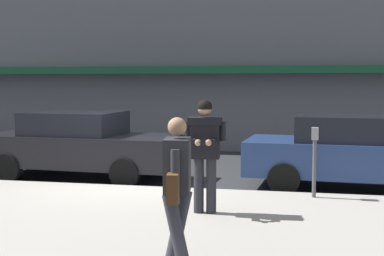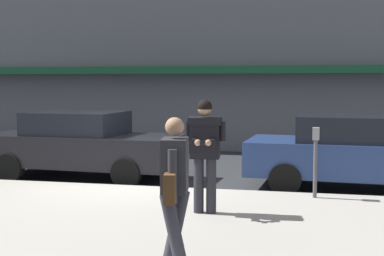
{
  "view_description": "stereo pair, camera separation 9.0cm",
  "coord_description": "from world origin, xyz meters",
  "px_view_note": "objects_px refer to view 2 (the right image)",
  "views": [
    {
      "loc": [
        3.39,
        -10.38,
        2.22
      ],
      "look_at": [
        1.67,
        -2.07,
        1.49
      ],
      "focal_mm": 50.0,
      "sensor_mm": 36.0,
      "label": 1
    },
    {
      "loc": [
        3.47,
        -10.36,
        2.22
      ],
      "look_at": [
        1.67,
        -2.07,
        1.49
      ],
      "focal_mm": 50.0,
      "sensor_mm": 36.0,
      "label": 2
    }
  ],
  "objects_px": {
    "parked_sedan_mid": "(83,144)",
    "pedestrian_with_bag": "(175,183)",
    "parking_meter": "(316,152)",
    "parked_sedan_far": "(357,152)",
    "man_texting_on_phone": "(205,144)"
  },
  "relations": [
    {
      "from": "parked_sedan_mid",
      "to": "pedestrian_with_bag",
      "type": "relative_size",
      "value": 2.7
    },
    {
      "from": "parking_meter",
      "to": "pedestrian_with_bag",
      "type": "bearing_deg",
      "value": -111.09
    },
    {
      "from": "parked_sedan_mid",
      "to": "pedestrian_with_bag",
      "type": "xyz_separation_m",
      "value": [
        3.64,
        -5.76,
        0.32
      ]
    },
    {
      "from": "parked_sedan_far",
      "to": "pedestrian_with_bag",
      "type": "bearing_deg",
      "value": -113.43
    },
    {
      "from": "parked_sedan_mid",
      "to": "parked_sedan_far",
      "type": "relative_size",
      "value": 1.0
    },
    {
      "from": "parked_sedan_far",
      "to": "man_texting_on_phone",
      "type": "height_order",
      "value": "man_texting_on_phone"
    },
    {
      "from": "man_texting_on_phone",
      "to": "parking_meter",
      "type": "distance_m",
      "value": 2.33
    },
    {
      "from": "parked_sedan_far",
      "to": "man_texting_on_phone",
      "type": "relative_size",
      "value": 2.55
    },
    {
      "from": "man_texting_on_phone",
      "to": "pedestrian_with_bag",
      "type": "bearing_deg",
      "value": -86.68
    },
    {
      "from": "parked_sedan_mid",
      "to": "parking_meter",
      "type": "xyz_separation_m",
      "value": [
        5.22,
        -1.67,
        0.18
      ]
    },
    {
      "from": "parked_sedan_mid",
      "to": "parked_sedan_far",
      "type": "height_order",
      "value": "same"
    },
    {
      "from": "pedestrian_with_bag",
      "to": "parking_meter",
      "type": "relative_size",
      "value": 1.34
    },
    {
      "from": "parked_sedan_far",
      "to": "parking_meter",
      "type": "relative_size",
      "value": 3.63
    },
    {
      "from": "parking_meter",
      "to": "parked_sedan_mid",
      "type": "bearing_deg",
      "value": 162.29
    },
    {
      "from": "parked_sedan_far",
      "to": "man_texting_on_phone",
      "type": "distance_m",
      "value": 4.01
    }
  ]
}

